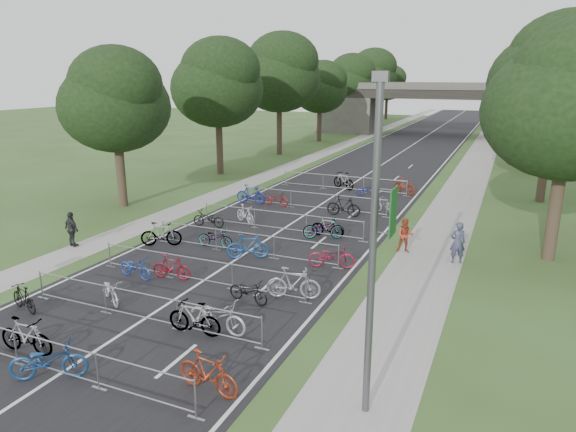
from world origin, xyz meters
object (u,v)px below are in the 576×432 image
pedestrian_b (405,236)px  pedestrian_c (72,229)px  bike_2 (48,361)px  lamppost (374,249)px  overpass_bridge (430,109)px  bike_1 (26,336)px  pedestrian_a (458,243)px

pedestrian_b → pedestrian_c: bearing=-171.5°
bike_2 → pedestrian_b: (6.87, 14.47, 0.27)m
lamppost → pedestrian_b: bearing=97.1°
overpass_bridge → bike_1: bearing=-91.6°
overpass_bridge → pedestrian_b: (6.80, -50.69, -2.71)m
bike_1 → bike_2: 1.83m
bike_2 → pedestrian_c: size_ratio=1.20×
pedestrian_b → pedestrian_c: size_ratio=0.94×
pedestrian_a → bike_2: bearing=34.6°
pedestrian_b → pedestrian_c: (-15.00, -5.70, 0.05)m
bike_2 → pedestrian_c: (-8.13, 8.77, 0.32)m
bike_1 → pedestrian_a: 17.20m
overpass_bridge → lamppost: bearing=-82.5°
pedestrian_a → pedestrian_c: (-17.40, -5.18, -0.07)m
bike_1 → pedestrian_a: size_ratio=1.01×
pedestrian_a → pedestrian_b: 2.46m
overpass_bridge → pedestrian_c: bearing=-98.3°
lamppost → pedestrian_b: lamppost is taller
bike_1 → bike_2: bike_1 is taller
lamppost → bike_1: bearing=-171.8°
pedestrian_a → pedestrian_b: pedestrian_a is taller
pedestrian_c → bike_1: bearing=141.4°
pedestrian_c → overpass_bridge: bearing=-85.4°
pedestrian_b → bike_2: bearing=-127.7°
bike_1 → pedestrian_b: bearing=-36.9°
lamppost → bike_1: 10.85m
overpass_bridge → bike_2: overpass_bridge is taller
bike_2 → pedestrian_c: pedestrian_c is taller
bike_2 → pedestrian_b: pedestrian_b is taller
overpass_bridge → bike_1: overpass_bridge is taller
lamppost → overpass_bridge: bearing=97.5°
pedestrian_b → pedestrian_c: 16.05m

